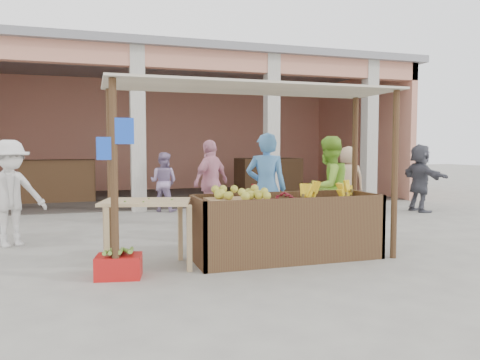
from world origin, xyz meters
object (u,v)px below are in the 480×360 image
object	(u,v)px
fruit_stall	(286,230)
motorcycle	(243,209)
vendor_blue	(266,185)
vendor_green	(329,186)
red_crate	(119,266)
side_table	(146,211)

from	to	relation	value
fruit_stall	motorcycle	distance (m)	1.96
fruit_stall	motorcycle	bearing A→B (deg)	89.86
vendor_blue	vendor_green	size ratio (longest dim) A/B	1.04
red_crate	vendor_green	distance (m)	3.83
side_table	motorcycle	bearing A→B (deg)	59.73
fruit_stall	red_crate	size ratio (longest dim) A/B	4.91
red_crate	motorcycle	size ratio (longest dim) A/B	0.30
vendor_blue	fruit_stall	bearing A→B (deg)	107.97
side_table	vendor_blue	distance (m)	2.28
fruit_stall	vendor_blue	world-z (taller)	vendor_blue
fruit_stall	vendor_green	size ratio (longest dim) A/B	1.41
red_crate	motorcycle	bearing A→B (deg)	55.16
vendor_green	vendor_blue	bearing A→B (deg)	-19.63
fruit_stall	side_table	xyz separation A→B (m)	(-1.94, 0.02, 0.34)
red_crate	vendor_green	xyz separation A→B (m)	(3.51, 1.32, 0.78)
side_table	vendor_green	world-z (taller)	vendor_green
red_crate	side_table	bearing A→B (deg)	52.97
vendor_blue	red_crate	bearing A→B (deg)	52.07
red_crate	fruit_stall	bearing A→B (deg)	18.45
fruit_stall	motorcycle	world-z (taller)	motorcycle
vendor_blue	side_table	bearing A→B (deg)	49.23
motorcycle	vendor_blue	bearing A→B (deg)	163.90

